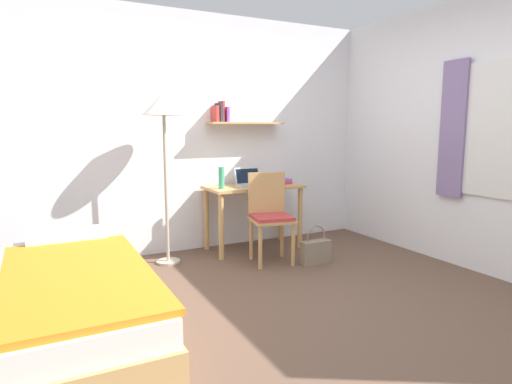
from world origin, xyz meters
TOP-DOWN VIEW (x-y plane):
  - ground_plane at (0.00, 0.00)m, footprint 5.28×5.28m
  - wall_back at (0.00, 2.02)m, footprint 4.40×0.27m
  - wall_right at (2.02, -0.00)m, footprint 0.10×4.40m
  - bed at (-1.52, 0.36)m, footprint 0.86×2.05m
  - desk at (0.46, 1.70)m, footprint 1.06×0.53m
  - desk_chair at (0.40, 1.22)m, footprint 0.48×0.47m
  - standing_lamp at (-0.56, 1.62)m, footprint 0.41×0.41m
  - laptop at (0.42, 1.74)m, footprint 0.31×0.21m
  - water_bottle at (0.05, 1.64)m, footprint 0.06×0.06m
  - book_stack at (0.83, 1.71)m, footprint 0.17×0.23m
  - handbag at (0.77, 0.92)m, footprint 0.31×0.11m

SIDE VIEW (x-z plane):
  - ground_plane at x=0.00m, z-range 0.00..0.00m
  - handbag at x=0.77m, z-range -0.07..0.33m
  - bed at x=-1.52m, z-range -0.03..0.51m
  - desk_chair at x=0.40m, z-range 0.05..0.96m
  - desk at x=0.46m, z-range 0.22..0.95m
  - book_stack at x=0.83m, z-range 0.73..0.78m
  - laptop at x=0.42m, z-range 0.68..0.88m
  - water_bottle at x=0.05m, z-range 0.73..0.96m
  - wall_back at x=0.00m, z-range 0.00..2.60m
  - wall_right at x=2.02m, z-range 0.00..2.60m
  - standing_lamp at x=-0.56m, z-range 0.66..2.37m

